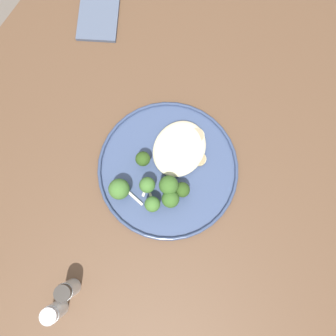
# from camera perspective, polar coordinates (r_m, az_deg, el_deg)

# --- Properties ---
(ground) EXTENTS (6.00, 6.00, 0.00)m
(ground) POSITION_cam_1_polar(r_m,az_deg,el_deg) (1.40, -0.55, -6.70)
(ground) COLOR #665B51
(wooden_dining_table) EXTENTS (1.40, 1.00, 0.74)m
(wooden_dining_table) POSITION_cam_1_polar(r_m,az_deg,el_deg) (0.74, -1.02, -3.15)
(wooden_dining_table) COLOR brown
(wooden_dining_table) RESTS_ON ground
(dinner_plate) EXTENTS (0.29, 0.29, 0.02)m
(dinner_plate) POSITION_cam_1_polar(r_m,az_deg,el_deg) (0.66, 0.00, -0.19)
(dinner_plate) COLOR #38476B
(dinner_plate) RESTS_ON wooden_dining_table
(noodle_bed) EXTENTS (0.12, 0.10, 0.03)m
(noodle_bed) POSITION_cam_1_polar(r_m,az_deg,el_deg) (0.65, 1.76, 3.67)
(noodle_bed) COLOR beige
(noodle_bed) RESTS_ON dinner_plate
(seared_scallop_front_small) EXTENTS (0.03, 0.03, 0.02)m
(seared_scallop_front_small) POSITION_cam_1_polar(r_m,az_deg,el_deg) (0.66, 3.66, 3.54)
(seared_scallop_front_small) COLOR #DBB77A
(seared_scallop_front_small) RESTS_ON dinner_plate
(seared_scallop_rear_pale) EXTENTS (0.03, 0.03, 0.01)m
(seared_scallop_rear_pale) POSITION_cam_1_polar(r_m,az_deg,el_deg) (0.65, 5.66, 1.56)
(seared_scallop_rear_pale) COLOR #E5C689
(seared_scallop_rear_pale) RESTS_ON dinner_plate
(seared_scallop_left_edge) EXTENTS (0.04, 0.04, 0.01)m
(seared_scallop_left_edge) POSITION_cam_1_polar(r_m,az_deg,el_deg) (0.66, 0.16, 5.22)
(seared_scallop_left_edge) COLOR #DBB77A
(seared_scallop_left_edge) RESTS_ON dinner_plate
(seared_scallop_center_golden) EXTENTS (0.03, 0.03, 0.01)m
(seared_scallop_center_golden) POSITION_cam_1_polar(r_m,az_deg,el_deg) (0.65, 2.56, 1.02)
(seared_scallop_center_golden) COLOR beige
(seared_scallop_center_golden) RESTS_ON dinner_plate
(seared_scallop_large_seared) EXTENTS (0.03, 0.03, 0.02)m
(seared_scallop_large_seared) POSITION_cam_1_polar(r_m,az_deg,el_deg) (0.66, 5.05, 5.65)
(seared_scallop_large_seared) COLOR beige
(seared_scallop_large_seared) RESTS_ON dinner_plate
(broccoli_floret_rear_charred) EXTENTS (0.03, 0.03, 0.05)m
(broccoli_floret_rear_charred) POSITION_cam_1_polar(r_m,az_deg,el_deg) (0.62, 0.45, -5.58)
(broccoli_floret_rear_charred) COLOR #89A356
(broccoli_floret_rear_charred) RESTS_ON dinner_plate
(broccoli_floret_split_head) EXTENTS (0.03, 0.03, 0.05)m
(broccoli_floret_split_head) POSITION_cam_1_polar(r_m,az_deg,el_deg) (0.62, -3.71, -3.09)
(broccoli_floret_split_head) COLOR #89A356
(broccoli_floret_split_head) RESTS_ON dinner_plate
(broccoli_floret_tall_stalk) EXTENTS (0.03, 0.03, 0.05)m
(broccoli_floret_tall_stalk) POSITION_cam_1_polar(r_m,az_deg,el_deg) (0.62, -2.81, -6.49)
(broccoli_floret_tall_stalk) COLOR #89A356
(broccoli_floret_tall_stalk) RESTS_ON dinner_plate
(broccoli_floret_near_rim) EXTENTS (0.03, 0.03, 0.05)m
(broccoli_floret_near_rim) POSITION_cam_1_polar(r_m,az_deg,el_deg) (0.63, -4.50, 1.58)
(broccoli_floret_near_rim) COLOR #7A994C
(broccoli_floret_near_rim) RESTS_ON dinner_plate
(broccoli_floret_front_edge) EXTENTS (0.04, 0.04, 0.06)m
(broccoli_floret_front_edge) POSITION_cam_1_polar(r_m,az_deg,el_deg) (0.62, -8.72, -3.74)
(broccoli_floret_front_edge) COLOR #89A356
(broccoli_floret_front_edge) RESTS_ON dinner_plate
(broccoli_floret_beside_noodles) EXTENTS (0.03, 0.03, 0.04)m
(broccoli_floret_beside_noodles) POSITION_cam_1_polar(r_m,az_deg,el_deg) (0.62, 2.39, -4.19)
(broccoli_floret_beside_noodles) COLOR #89A356
(broccoli_floret_beside_noodles) RESTS_ON dinner_plate
(broccoli_floret_left_leaning) EXTENTS (0.04, 0.04, 0.06)m
(broccoli_floret_left_leaning) POSITION_cam_1_polar(r_m,az_deg,el_deg) (0.61, 0.13, -3.10)
(broccoli_floret_left_leaning) COLOR #7A994C
(broccoli_floret_left_leaning) RESTS_ON dinner_plate
(onion_sliver_curled_piece) EXTENTS (0.02, 0.05, 0.00)m
(onion_sliver_curled_piece) POSITION_cam_1_polar(r_m,az_deg,el_deg) (0.65, -6.35, -4.97)
(onion_sliver_curled_piece) COLOR silver
(onion_sliver_curled_piece) RESTS_ON dinner_plate
(onion_sliver_pale_crescent) EXTENTS (0.03, 0.03, 0.00)m
(onion_sliver_pale_crescent) POSITION_cam_1_polar(r_m,az_deg,el_deg) (0.64, -2.77, -6.03)
(onion_sliver_pale_crescent) COLOR silver
(onion_sliver_pale_crescent) RESTS_ON dinner_plate
(onion_sliver_long_sliver) EXTENTS (0.04, 0.01, 0.00)m
(onion_sliver_long_sliver) POSITION_cam_1_polar(r_m,az_deg,el_deg) (0.65, -3.95, -3.50)
(onion_sliver_long_sliver) COLOR silver
(onion_sliver_long_sliver) RESTS_ON dinner_plate
(folded_napkin) EXTENTS (0.17, 0.15, 0.01)m
(folded_napkin) POSITION_cam_1_polar(r_m,az_deg,el_deg) (0.83, -12.22, 25.70)
(folded_napkin) COLOR #4C566B
(folded_napkin) RESTS_ON wooden_dining_table
(salt_shaker) EXTENTS (0.03, 0.03, 0.07)m
(salt_shaker) POSITION_cam_1_polar(r_m,az_deg,el_deg) (0.67, -19.63, -23.05)
(salt_shaker) COLOR white
(salt_shaker) RESTS_ON wooden_dining_table
(pepper_shaker) EXTENTS (0.03, 0.03, 0.07)m
(pepper_shaker) POSITION_cam_1_polar(r_m,az_deg,el_deg) (0.66, -17.48, -20.07)
(pepper_shaker) COLOR white
(pepper_shaker) RESTS_ON wooden_dining_table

